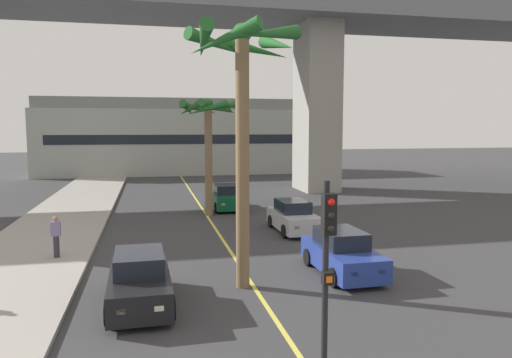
{
  "coord_description": "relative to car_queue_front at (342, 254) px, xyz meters",
  "views": [
    {
      "loc": [
        -3.23,
        -0.68,
        5.16
      ],
      "look_at": [
        0.0,
        14.0,
        3.58
      ],
      "focal_mm": 34.04,
      "sensor_mm": 36.0,
      "label": 1
    }
  ],
  "objects": [
    {
      "name": "palm_tree_near_median",
      "position": [
        -3.22,
        12.54,
        4.73
      ],
      "size": [
        3.65,
        3.73,
        6.86
      ],
      "color": "brown",
      "rests_on": "ground"
    },
    {
      "name": "car_queue_second",
      "position": [
        -6.95,
        -1.64,
        0.0
      ],
      "size": [
        1.91,
        4.14,
        1.56
      ],
      "color": "black",
      "rests_on": "ground"
    },
    {
      "name": "car_queue_front",
      "position": [
        0.0,
        0.0,
        0.0
      ],
      "size": [
        1.88,
        4.12,
        1.56
      ],
      "color": "navy",
      "rests_on": "ground"
    },
    {
      "name": "traffic_light_median_near",
      "position": [
        -3.42,
        -7.48,
        1.99
      ],
      "size": [
        0.24,
        0.37,
        4.2
      ],
      "color": "black",
      "rests_on": "ground"
    },
    {
      "name": "pier_building_backdrop",
      "position": [
        -3.36,
        40.55,
        3.4
      ],
      "size": [
        30.39,
        8.04,
        8.37
      ],
      "color": "#ADB2A8",
      "rests_on": "ground"
    },
    {
      "name": "lane_stripe_center",
      "position": [
        -3.36,
        8.92,
        -0.72
      ],
      "size": [
        0.14,
        56.0,
        0.01
      ],
      "primitive_type": "cube",
      "color": "#DBCC4C",
      "rests_on": "ground"
    },
    {
      "name": "bridge_overpass",
      "position": [
        -2.51,
        22.42,
        13.56
      ],
      "size": [
        88.83,
        8.0,
        17.77
      ],
      "color": "slate",
      "rests_on": "ground"
    },
    {
      "name": "sidewalk_left",
      "position": [
        -11.36,
        0.92,
        -0.65
      ],
      "size": [
        4.8,
        80.0,
        0.15
      ],
      "primitive_type": "cube",
      "color": "#9E9991",
      "rests_on": "ground"
    },
    {
      "name": "pedestrian_mid_block",
      "position": [
        -10.2,
        3.93,
        0.28
      ],
      "size": [
        0.34,
        0.22,
        1.62
      ],
      "color": "#2D2D38",
      "rests_on": "sidewalk_left"
    },
    {
      "name": "car_queue_third",
      "position": [
        0.36,
        7.17,
        0.0
      ],
      "size": [
        1.87,
        4.12,
        1.56
      ],
      "color": "#B7BABF",
      "rests_on": "ground"
    },
    {
      "name": "palm_tree_mid_median",
      "position": [
        -3.72,
        -0.63,
        5.82
      ],
      "size": [
        3.57,
        3.7,
        8.39
      ],
      "color": "brown",
      "rests_on": "ground"
    },
    {
      "name": "car_queue_fourth",
      "position": [
        -1.83,
        14.6,
        0.0
      ],
      "size": [
        1.92,
        4.14,
        1.56
      ],
      "color": "#0C4728",
      "rests_on": "ground"
    }
  ]
}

